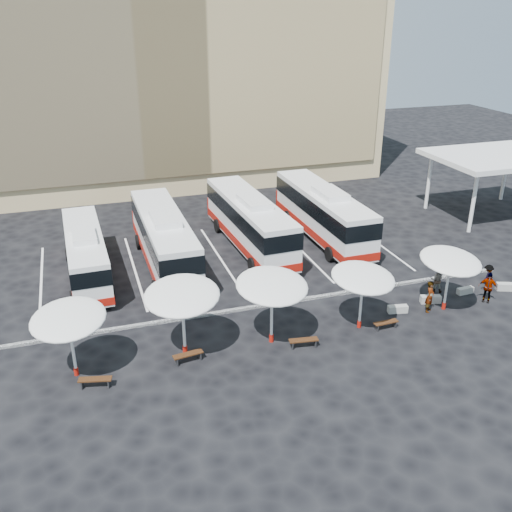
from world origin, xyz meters
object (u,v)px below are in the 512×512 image
object	(u,v)px
sunshade_2	(272,286)
wood_bench_3	(386,323)
sunshade_4	(451,261)
bus_1	(164,238)
sunshade_3	(363,278)
passenger_0	(430,297)
wood_bench_0	(95,381)
passenger_1	(437,280)
conc_bench_3	(507,287)
wood_bench_1	(188,356)
wood_bench_2	(304,341)
conc_bench_0	(398,309)
bus_0	(86,252)
conc_bench_2	(465,291)
bus_2	(249,220)
passenger_3	(487,277)
bus_3	(323,212)
sunshade_0	(68,319)
sunshade_1	(182,296)
passenger_2	(488,287)
conc_bench_1	(431,299)

from	to	relation	value
sunshade_2	wood_bench_3	size ratio (longest dim) A/B	3.02
sunshade_2	sunshade_4	world-z (taller)	sunshade_2
bus_1	sunshade_2	world-z (taller)	bus_1
sunshade_3	passenger_0	world-z (taller)	sunshade_3
sunshade_3	wood_bench_0	world-z (taller)	sunshade_3
passenger_1	conc_bench_3	bearing A→B (deg)	-161.80
wood_bench_1	wood_bench_2	distance (m)	6.05
conc_bench_0	passenger_1	world-z (taller)	passenger_1
bus_0	bus_1	bearing A→B (deg)	0.41
conc_bench_2	sunshade_2	bearing A→B (deg)	-173.74
sunshade_3	wood_bench_1	xyz separation A→B (m)	(-9.74, -0.34, -2.70)
bus_0	wood_bench_2	distance (m)	16.00
bus_2	wood_bench_0	bearing A→B (deg)	-133.23
sunshade_2	passenger_3	bearing A→B (deg)	6.15
bus_3	passenger_0	distance (m)	12.67
sunshade_3	conc_bench_2	bearing A→B (deg)	11.02
wood_bench_1	passenger_3	bearing A→B (deg)	6.07
sunshade_4	conc_bench_3	bearing A→B (deg)	9.32
sunshade_2	conc_bench_3	size ratio (longest dim) A/B	3.49
bus_1	wood_bench_1	size ratio (longest dim) A/B	8.09
sunshade_0	conc_bench_3	size ratio (longest dim) A/B	3.68
sunshade_1	wood_bench_0	world-z (taller)	sunshade_1
wood_bench_3	wood_bench_0	bearing A→B (deg)	-178.39
bus_1	passenger_2	xyz separation A→B (m)	(17.54, -11.10, -1.13)
conc_bench_3	conc_bench_2	bearing A→B (deg)	171.57
bus_3	passenger_2	distance (m)	13.68
wood_bench_2	conc_bench_1	xyz separation A→B (m)	(9.15, 2.15, -0.13)
wood_bench_1	passenger_1	bearing A→B (deg)	9.45
bus_0	sunshade_0	bearing A→B (deg)	-97.21
bus_3	passenger_1	distance (m)	11.07
sunshade_2	passenger_2	bearing A→B (deg)	0.86
sunshade_0	sunshade_3	xyz separation A→B (m)	(15.13, -0.24, -0.05)
sunshade_2	conc_bench_2	size ratio (longest dim) A/B	4.06
bus_0	passenger_3	world-z (taller)	bus_0
conc_bench_2	passenger_2	bearing A→B (deg)	-66.37
passenger_2	bus_1	bearing A→B (deg)	-167.36
sunshade_4	wood_bench_1	distance (m)	15.72
wood_bench_2	passenger_1	bearing A→B (deg)	17.71
sunshade_2	wood_bench_0	size ratio (longest dim) A/B	2.71
sunshade_2	conc_bench_3	distance (m)	16.38
bus_3	conc_bench_2	size ratio (longest dim) A/B	12.12
bus_3	passenger_1	bearing A→B (deg)	-74.33
bus_3	sunshade_2	size ratio (longest dim) A/B	2.98
bus_1	conc_bench_1	xyz separation A→B (m)	(14.27, -10.20, -1.84)
sunshade_0	sunshade_1	world-z (taller)	sunshade_1
sunshade_2	passenger_3	world-z (taller)	sunshade_2
bus_2	wood_bench_3	bearing A→B (deg)	-77.40
wood_bench_3	conc_bench_1	distance (m)	4.50
conc_bench_3	passenger_2	xyz separation A→B (m)	(-2.21, -0.84, 0.71)
bus_2	passenger_3	world-z (taller)	bus_2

